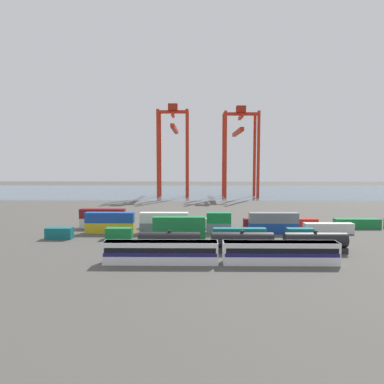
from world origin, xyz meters
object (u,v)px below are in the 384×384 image
at_px(freight_tank_row, 242,242).
at_px(shipping_container_12, 273,228).
at_px(shipping_container_14, 328,228).
at_px(gantry_crane_west, 173,141).
at_px(passenger_train, 220,251).
at_px(shipping_container_18, 204,223).
at_px(gantry_crane_central, 240,142).

height_order(freight_tank_row, shipping_container_12, freight_tank_row).
xyz_separation_m(shipping_container_14, gantry_crane_west, (-45.12, 98.47, 28.08)).
xyz_separation_m(passenger_train, shipping_container_12, (15.09, 26.58, -0.84)).
bearing_deg(shipping_container_18, gantry_crane_west, 98.79).
bearing_deg(shipping_container_14, shipping_container_18, 167.38).
distance_m(freight_tank_row, shipping_container_18, 26.68).
distance_m(passenger_train, gantry_crane_west, 129.02).
distance_m(gantry_crane_west, gantry_crane_central, 34.90).
bearing_deg(gantry_crane_west, gantry_crane_central, -0.30).
bearing_deg(freight_tank_row, gantry_crane_west, 100.23).
bearing_deg(shipping_container_14, shipping_container_12, 180.00).
bearing_deg(freight_tank_row, shipping_container_14, 38.13).
height_order(shipping_container_12, gantry_crane_west, gantry_crane_west).
bearing_deg(shipping_container_12, gantry_crane_central, 87.98).
xyz_separation_m(shipping_container_14, shipping_container_18, (-30.96, 6.93, 0.00)).
distance_m(freight_tank_row, shipping_container_14, 30.46).
bearing_deg(gantry_crane_west, freight_tank_row, -79.77).
bearing_deg(passenger_train, freight_tank_row, 58.18).
relative_size(passenger_train, freight_tank_row, 1.00).
relative_size(freight_tank_row, shipping_container_14, 3.36).
bearing_deg(freight_tank_row, shipping_container_18, 105.23).
xyz_separation_m(passenger_train, shipping_container_18, (-2.18, 33.51, -0.84)).
bearing_deg(shipping_container_12, shipping_container_18, 158.13).
height_order(passenger_train, shipping_container_12, passenger_train).
bearing_deg(shipping_container_18, freight_tank_row, -74.77).
bearing_deg(shipping_container_12, shipping_container_14, 0.00).
distance_m(shipping_container_14, gantry_crane_west, 111.90).
distance_m(shipping_container_14, shipping_container_18, 31.72).
distance_m(shipping_container_12, shipping_container_14, 13.69).
xyz_separation_m(passenger_train, freight_tank_row, (4.82, 7.78, -0.09)).
bearing_deg(passenger_train, gantry_crane_west, 97.44).
relative_size(shipping_container_12, shipping_container_14, 1.00).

